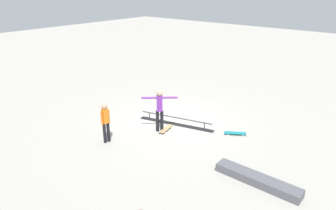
# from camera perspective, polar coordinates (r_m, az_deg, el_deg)

# --- Properties ---
(ground_plane) EXTENTS (60.00, 60.00, 0.00)m
(ground_plane) POSITION_cam_1_polar(r_m,az_deg,el_deg) (12.71, 0.83, -3.16)
(ground_plane) COLOR #ADA89E
(grind_rail) EXTENTS (3.15, 1.04, 0.33)m
(grind_rail) POSITION_cam_1_polar(r_m,az_deg,el_deg) (12.45, 1.47, -3.02)
(grind_rail) COLOR black
(grind_rail) RESTS_ON ground_plane
(skate_ledge) EXTENTS (2.50, 0.47, 0.25)m
(skate_ledge) POSITION_cam_1_polar(r_m,az_deg,el_deg) (9.38, 16.20, -13.14)
(skate_ledge) COLOR #595960
(skate_ledge) RESTS_ON ground_plane
(skater_main) EXTENTS (1.06, 0.95, 1.68)m
(skater_main) POSITION_cam_1_polar(r_m,az_deg,el_deg) (11.57, -1.57, -0.49)
(skater_main) COLOR black
(skater_main) RESTS_ON ground_plane
(skateboard_main) EXTENTS (0.37, 0.82, 0.09)m
(skateboard_main) POSITION_cam_1_polar(r_m,az_deg,el_deg) (11.97, -0.39, -4.42)
(skateboard_main) COLOR tan
(skateboard_main) RESTS_ON ground_plane
(bystander_orange_shirt) EXTENTS (0.21, 0.34, 1.50)m
(bystander_orange_shirt) POSITION_cam_1_polar(r_m,az_deg,el_deg) (11.03, -11.50, -2.83)
(bystander_orange_shirt) COLOR black
(bystander_orange_shirt) RESTS_ON ground_plane
(loose_skateboard_teal) EXTENTS (0.78, 0.61, 0.09)m
(loose_skateboard_teal) POSITION_cam_1_polar(r_m,az_deg,el_deg) (11.92, 12.34, -5.09)
(loose_skateboard_teal) COLOR teal
(loose_skateboard_teal) RESTS_ON ground_plane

